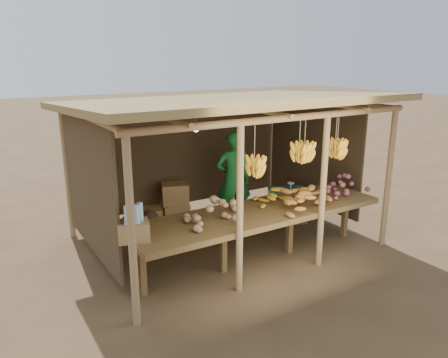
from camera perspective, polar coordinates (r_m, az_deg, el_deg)
ground at (r=7.35m, az=0.00°, el=-7.90°), size 60.00×60.00×0.00m
stall_structure at (r=6.84m, az=0.16°, el=7.09°), size 4.70×3.50×2.43m
counter at (r=6.35m, az=4.54°, el=-4.68°), size 3.90×1.05×0.80m
potato_heap at (r=5.90m, az=-0.66°, el=-3.72°), size 1.05×0.78×0.36m
sweet_potato_heap at (r=6.56m, az=10.37°, el=-2.01°), size 1.11×0.92×0.36m
onion_heap at (r=7.26m, az=15.45°, el=-0.58°), size 1.03×0.82×0.36m
banana_pile at (r=6.65m, az=6.34°, el=-1.63°), size 0.60×0.36×0.35m
tomato_basin at (r=5.51m, az=-12.07°, el=-6.73°), size 0.34×0.34×0.18m
bottle_box at (r=5.39m, az=-11.78°, el=-6.03°), size 0.44×0.39×0.47m
vendor at (r=7.67m, az=1.25°, el=-0.03°), size 0.73×0.59×1.73m
tarp_crate at (r=8.14m, az=8.45°, el=-3.30°), size 0.81×0.76×0.78m
carton_stack at (r=7.89m, az=-7.47°, el=-3.81°), size 1.06×0.49×0.74m
burlap_sacks at (r=7.52m, az=-10.89°, el=-5.80°), size 0.73×0.38×0.52m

